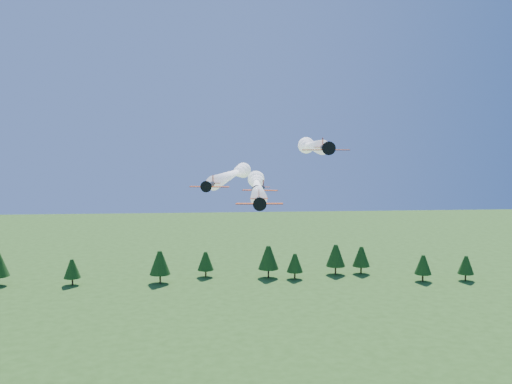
{
  "coord_description": "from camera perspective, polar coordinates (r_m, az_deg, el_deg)",
  "views": [
    {
      "loc": [
        -9.13,
        -92.03,
        51.96
      ],
      "look_at": [
        -1.71,
        0.0,
        43.04
      ],
      "focal_mm": 40.0,
      "sensor_mm": 36.0,
      "label": 1
    }
  ],
  "objects": [
    {
      "name": "plane_lead",
      "position": [
        110.74,
        0.1,
        0.65
      ],
      "size": [
        8.4,
        49.11,
        3.7
      ],
      "rotation": [
        0.0,
        0.0,
        -0.07
      ],
      "color": "black",
      "rests_on": "ground"
    },
    {
      "name": "treeline",
      "position": [
        209.34,
        -1.26,
        -6.93
      ],
      "size": [
        173.22,
        19.88,
        11.91
      ],
      "color": "#382314",
      "rests_on": "ground"
    },
    {
      "name": "plane_right",
      "position": [
        116.78,
        5.47,
        4.64
      ],
      "size": [
        8.47,
        42.83,
        3.7
      ],
      "rotation": [
        0.0,
        0.0,
        -0.07
      ],
      "color": "black",
      "rests_on": "ground"
    },
    {
      "name": "plane_slot",
      "position": [
        101.09,
        0.42,
        0.34
      ],
      "size": [
        6.39,
        7.07,
        2.24
      ],
      "rotation": [
        0.0,
        0.0,
        -0.27
      ],
      "color": "black",
      "rests_on": "ground"
    },
    {
      "name": "plane_left",
      "position": [
        122.42,
        -2.35,
        1.81
      ],
      "size": [
        13.06,
        49.6,
        3.7
      ],
      "rotation": [
        0.0,
        0.0,
        -0.18
      ],
      "color": "black",
      "rests_on": "ground"
    }
  ]
}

